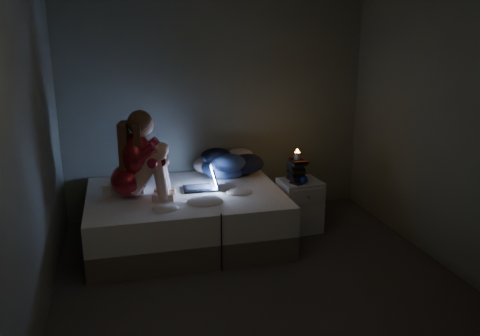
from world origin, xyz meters
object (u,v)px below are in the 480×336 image
object	(u,v)px
nightstand	(299,205)
candle	(297,155)
bed	(186,216)
phone	(295,183)
laptop	(200,178)
woman	(128,155)

from	to	relation	value
nightstand	candle	distance (m)	0.58
bed	phone	bearing A→B (deg)	-5.20
bed	phone	distance (m)	1.23
nightstand	candle	size ratio (longest dim) A/B	7.25
bed	phone	xyz separation A→B (m)	(1.18, -0.11, 0.31)
laptop	nightstand	xyz separation A→B (m)	(1.11, -0.06, -0.39)
bed	nightstand	xyz separation A→B (m)	(1.28, -0.02, 0.01)
laptop	nightstand	distance (m)	1.18
nightstand	phone	xyz separation A→B (m)	(-0.10, -0.09, 0.30)
woman	laptop	xyz separation A→B (m)	(0.73, 0.10, -0.32)
nightstand	phone	bearing A→B (deg)	-141.44
bed	nightstand	distance (m)	1.28
woman	candle	world-z (taller)	woman
bed	laptop	world-z (taller)	laptop
nightstand	phone	distance (m)	0.32
nightstand	candle	world-z (taller)	candle
laptop	phone	world-z (taller)	laptop
candle	bed	bearing A→B (deg)	-178.88
woman	nightstand	world-z (taller)	woman
phone	candle	bearing A→B (deg)	42.23
laptop	woman	bearing A→B (deg)	-168.73
bed	candle	world-z (taller)	candle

